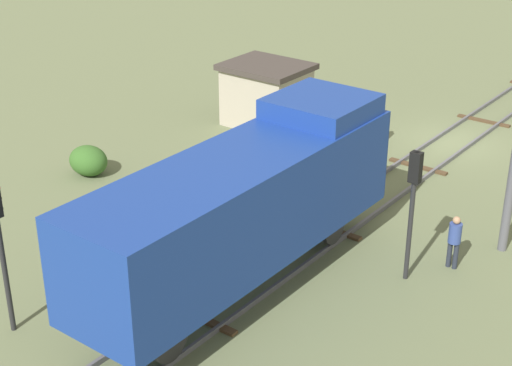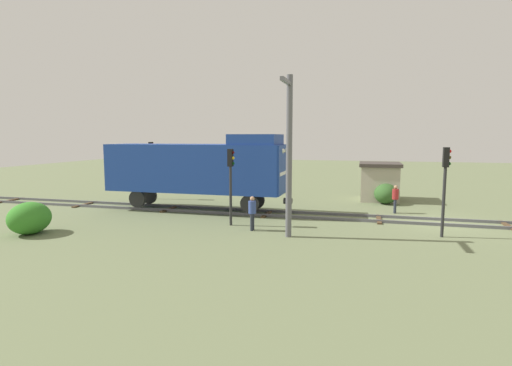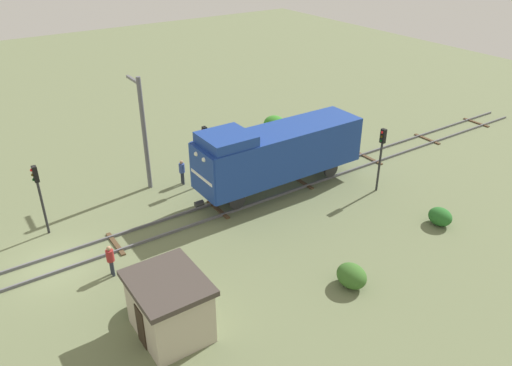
# 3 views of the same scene
# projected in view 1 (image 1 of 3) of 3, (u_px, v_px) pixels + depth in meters

# --- Properties ---
(ground_plane) EXTENTS (114.93, 114.93, 0.00)m
(ground_plane) POSITION_uv_depth(u_px,v_px,m) (453.00, 143.00, 32.55)
(ground_plane) COLOR #66704C
(railway_track) EXTENTS (2.40, 76.62, 0.16)m
(railway_track) POSITION_uv_depth(u_px,v_px,m) (453.00, 141.00, 32.52)
(railway_track) COLOR #595960
(railway_track) RESTS_ON ground
(locomotive) EXTENTS (2.90, 11.60, 4.60)m
(locomotive) POSITION_uv_depth(u_px,v_px,m) (246.00, 200.00, 21.32)
(locomotive) COLOR navy
(locomotive) RESTS_ON railway_track
(traffic_signal_mid) EXTENTS (0.32, 0.34, 3.99)m
(traffic_signal_mid) POSITION_uv_depth(u_px,v_px,m) (413.00, 192.00, 21.77)
(traffic_signal_mid) COLOR #262628
(traffic_signal_mid) RESTS_ON ground
(worker_near_track) EXTENTS (0.38, 0.38, 1.70)m
(worker_near_track) POSITION_uv_depth(u_px,v_px,m) (378.00, 123.00, 31.88)
(worker_near_track) COLOR #262B38
(worker_near_track) RESTS_ON ground
(worker_by_signal) EXTENTS (0.38, 0.38, 1.70)m
(worker_by_signal) POSITION_uv_depth(u_px,v_px,m) (455.00, 238.00, 23.07)
(worker_by_signal) COLOR #262B38
(worker_by_signal) RESTS_ON ground
(relay_hut) EXTENTS (3.50, 2.90, 2.74)m
(relay_hut) POSITION_uv_depth(u_px,v_px,m) (266.00, 94.00, 33.98)
(relay_hut) COLOR #B2A893
(relay_hut) RESTS_ON ground
(bush_near) EXTENTS (1.57, 1.29, 1.14)m
(bush_near) POSITION_uv_depth(u_px,v_px,m) (88.00, 161.00, 29.41)
(bush_near) COLOR #366326
(bush_near) RESTS_ON ground
(bush_mid) EXTENTS (1.94, 1.59, 1.41)m
(bush_mid) POSITION_uv_depth(u_px,v_px,m) (302.00, 115.00, 33.64)
(bush_mid) COLOR #315926
(bush_mid) RESTS_ON ground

